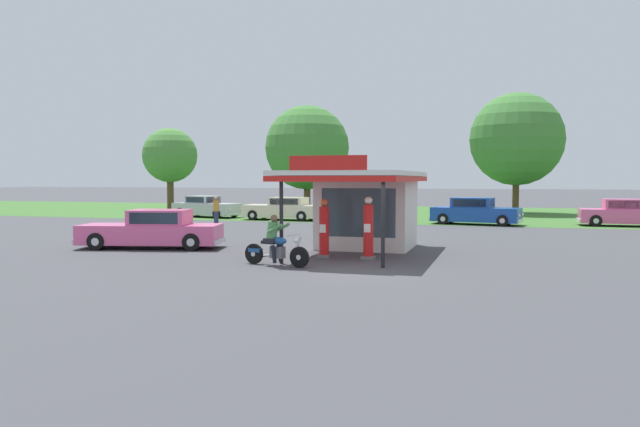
% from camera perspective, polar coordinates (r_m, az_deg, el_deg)
% --- Properties ---
extents(ground_plane, '(300.00, 300.00, 0.00)m').
position_cam_1_polar(ground_plane, '(18.07, 3.26, -5.27)').
color(ground_plane, '#424247').
extents(grass_verge_strip, '(120.00, 24.00, 0.01)m').
position_cam_1_polar(grass_verge_strip, '(47.63, 11.77, -0.02)').
color(grass_verge_strip, '#3D6B2D').
rests_on(grass_verge_strip, ground).
extents(service_station_kiosk, '(4.15, 7.46, 3.38)m').
position_cam_1_polar(service_station_kiosk, '(23.21, 4.20, 0.95)').
color(service_station_kiosk, silver).
rests_on(service_station_kiosk, ground).
extents(gas_pump_nearside, '(0.44, 0.44, 2.01)m').
position_cam_1_polar(gas_pump_nearside, '(20.71, 0.38, -1.61)').
color(gas_pump_nearside, slate).
rests_on(gas_pump_nearside, ground).
extents(gas_pump_offside, '(0.44, 0.44, 2.10)m').
position_cam_1_polar(gas_pump_offside, '(20.32, 4.56, -1.59)').
color(gas_pump_offside, slate).
rests_on(gas_pump_offside, ground).
extents(motorcycle_with_rider, '(2.29, 0.84, 1.58)m').
position_cam_1_polar(motorcycle_with_rider, '(18.79, -4.23, -2.93)').
color(motorcycle_with_rider, black).
rests_on(motorcycle_with_rider, ground).
extents(featured_classic_sedan, '(5.75, 2.97, 1.49)m').
position_cam_1_polar(featured_classic_sedan, '(24.36, -15.44, -1.57)').
color(featured_classic_sedan, '#E55993').
rests_on(featured_classic_sedan, ground).
extents(parked_car_second_row_spare, '(5.39, 3.04, 1.49)m').
position_cam_1_polar(parked_car_second_row_spare, '(43.33, -10.61, 0.57)').
color(parked_car_second_row_spare, '#B7B7BC').
rests_on(parked_car_second_row_spare, ground).
extents(parked_car_back_row_far_left, '(5.05, 1.92, 1.54)m').
position_cam_1_polar(parked_car_back_row_far_left, '(38.50, 26.67, -0.05)').
color(parked_car_back_row_far_left, '#E55993').
rests_on(parked_car_back_row_far_left, ground).
extents(parked_car_back_row_far_right, '(5.42, 2.76, 1.58)m').
position_cam_1_polar(parked_car_back_row_far_right, '(36.82, 14.36, 0.12)').
color(parked_car_back_row_far_right, '#19479E').
rests_on(parked_car_back_row_far_right, ground).
extents(parked_car_back_row_centre_left, '(5.21, 2.13, 1.49)m').
position_cam_1_polar(parked_car_back_row_centre_left, '(39.66, -3.46, 0.39)').
color(parked_car_back_row_centre_left, beige).
rests_on(parked_car_back_row_centre_left, ground).
extents(bystander_admiring_sedan, '(0.34, 0.34, 1.67)m').
position_cam_1_polar(bystander_admiring_sedan, '(34.96, -9.72, 0.27)').
color(bystander_admiring_sedan, '#2D3351').
rests_on(bystander_admiring_sedan, ground).
extents(tree_oak_far_left, '(7.10, 7.10, 8.88)m').
position_cam_1_polar(tree_oak_far_left, '(51.68, -1.36, 6.01)').
color(tree_oak_far_left, brown).
rests_on(tree_oak_far_left, ground).
extents(tree_oak_centre, '(4.81, 4.81, 7.18)m').
position_cam_1_polar(tree_oak_centre, '(55.66, -13.90, 5.30)').
color(tree_oak_centre, brown).
rests_on(tree_oak_centre, ground).
extents(tree_oak_far_right, '(7.16, 7.16, 9.33)m').
position_cam_1_polar(tree_oak_far_right, '(49.55, 17.99, 6.55)').
color(tree_oak_far_right, brown).
rests_on(tree_oak_far_right, ground).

